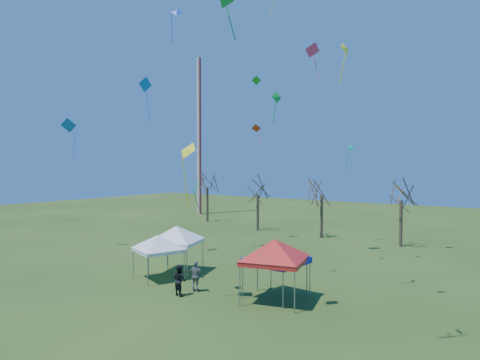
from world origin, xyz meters
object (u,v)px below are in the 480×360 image
Objects in this scene: radio_mast at (199,136)px; tent_white_west at (158,238)px; person_dark at (179,280)px; tent_blue at (277,261)px; tree_3 at (401,184)px; tree_2 at (322,180)px; tree_0 at (207,175)px; tent_white_mid at (176,229)px; person_grey at (196,276)px; tree_1 at (258,182)px; tent_red at (275,243)px.

radio_mast is 6.68× the size of tent_white_west.
person_dark is at bearing -50.95° from radio_mast.
tree_3 is at bearing 85.24° from tent_blue.
tree_2 is at bearing 107.59° from tent_blue.
tent_white_west is (23.48, -31.69, -9.66)m from radio_mast.
tree_0 is 2.25× the size of tent_white_west.
tent_white_mid reaches higher than person_grey.
tree_1 is at bearing 106.58° from tent_white_mid.
tent_red is at bearing -94.04° from tree_3.
tree_3 is 22.67m from tent_white_mid.
tree_0 is 4.47× the size of person_grey.
tree_3 is at bearing 61.48° from tent_white_mid.
tent_blue is at bearing 6.59° from tent_white_west.
tree_3 reaches higher than tree_1.
tent_red is (-1.51, -21.32, -2.72)m from tree_3.
tree_1 is 8.42m from tree_2.
tree_3 reaches higher than tent_white_mid.
person_grey is (-4.94, -1.20, -2.41)m from tent_red.
tree_1 is 23.38m from tent_white_west.
radio_mast reaches higher than tent_white_mid.
tree_3 reaches higher than tent_blue.
radio_mast is 3.31× the size of tree_1.
person_grey is at bearing -10.82° from tent_white_west.
radio_mast is 36.04m from tree_3.
tree_0 is at bearing 123.08° from tent_white_west.
radio_mast is at bearing -39.70° from person_dark.
tree_1 is 1.65× the size of tent_red.
tent_blue is (32.31, -30.67, -10.29)m from radio_mast.
tent_blue is 1.79× the size of person_dark.
tree_1 reaches higher than tent_blue.
tree_3 is 24.37m from tent_white_west.
tent_white_west is 2.04× the size of person_dark.
tree_1 is at bearing -56.27° from person_dark.
person_dark is at bearing -149.49° from tent_blue.
tent_white_mid is at bearing 170.40° from tent_red.
tree_2 is 2.49× the size of tent_blue.
tent_white_west is 8.91m from tent_blue.
tent_red is (32.53, -31.27, -9.15)m from radio_mast.
tent_blue is (6.67, -21.04, -4.08)m from tree_2.
radio_mast is 13.64× the size of person_dark.
tent_white_west reaches higher than tent_blue.
tree_0 is 1.85× the size of tent_red.
tent_white_west is at bearing -95.57° from tree_2.
tent_blue is at bearing -172.59° from person_grey.
tree_2 is 22.45m from tent_blue.
tree_0 is at bearing -65.21° from person_grey.
tree_3 is at bearing -2.06° from tree_1.
tree_0 reaches higher than tent_white_west.
tree_0 is at bearing 124.96° from tent_white_mid.
radio_mast reaches higher than tent_blue.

